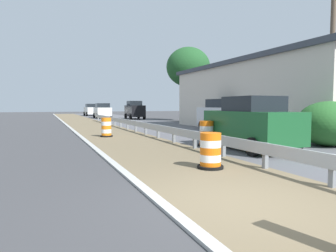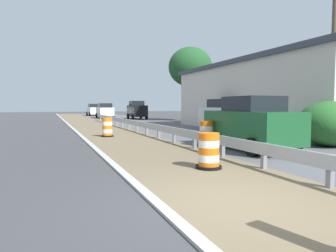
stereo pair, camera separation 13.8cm
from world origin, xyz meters
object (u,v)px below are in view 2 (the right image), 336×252
car_lead_near_lane (250,123)px  car_trailing_far_lane (94,110)px  car_trailing_near_lane (226,115)px  utility_pole_near (334,42)px  traffic_barrel_mid (107,128)px  traffic_barrel_close (206,135)px  car_mid_far_lane (137,110)px  traffic_barrel_nearest (209,153)px  car_lead_far_lane (105,111)px

car_lead_near_lane → car_trailing_far_lane: (-0.06, 40.94, -0.04)m
car_trailing_near_lane → utility_pole_near: 7.69m
car_trailing_near_lane → car_trailing_far_lane: size_ratio=1.10×
traffic_barrel_mid → traffic_barrel_close: bearing=-59.7°
car_lead_near_lane → car_trailing_near_lane: (3.79, 7.63, 0.04)m
car_mid_far_lane → utility_pole_near: (2.36, -26.03, 3.62)m
traffic_barrel_nearest → car_trailing_near_lane: 12.34m
traffic_barrel_mid → car_mid_far_lane: 21.65m
car_trailing_near_lane → car_lead_near_lane: bearing=-28.4°
car_trailing_near_lane → car_lead_far_lane: car_trailing_near_lane is taller
car_lead_far_lane → utility_pole_near: size_ratio=0.49×
traffic_barrel_close → traffic_barrel_mid: 6.23m
traffic_barrel_close → car_trailing_far_lane: (1.03, 39.46, 0.50)m
car_trailing_near_lane → car_trailing_far_lane: bearing=-175.3°
traffic_barrel_close → car_mid_far_lane: bearing=80.4°
traffic_barrel_nearest → utility_pole_near: (8.84, 3.63, 4.31)m
traffic_barrel_mid → utility_pole_near: bearing=-30.2°
traffic_barrel_nearest → car_trailing_far_lane: car_trailing_far_lane is taller
traffic_barrel_close → car_trailing_far_lane: bearing=88.5°
traffic_barrel_mid → car_trailing_far_lane: size_ratio=0.25×
traffic_barrel_mid → car_trailing_near_lane: size_ratio=0.23×
car_lead_near_lane → utility_pole_near: 6.82m
traffic_barrel_mid → car_trailing_far_lane: (4.17, 34.09, 0.51)m
traffic_barrel_nearest → car_lead_far_lane: (3.18, 33.71, 0.56)m
car_lead_near_lane → utility_pole_near: size_ratio=0.47×
traffic_barrel_mid → car_lead_near_lane: size_ratio=0.24×
car_lead_near_lane → car_lead_far_lane: bearing=1.5°
utility_pole_near → traffic_barrel_mid: bearing=149.8°
traffic_barrel_close → car_lead_near_lane: car_lead_near_lane is taller
traffic_barrel_mid → car_lead_near_lane: car_lead_near_lane is taller
traffic_barrel_nearest → car_mid_far_lane: 30.37m
car_trailing_near_lane → utility_pole_near: size_ratio=0.50×
traffic_barrel_mid → car_trailing_near_lane: car_trailing_near_lane is taller
car_trailing_far_lane → traffic_barrel_nearest: bearing=174.5°
car_lead_near_lane → car_lead_far_lane: (-0.05, 31.21, -0.03)m
car_trailing_near_lane → car_mid_far_lane: size_ratio=1.13×
traffic_barrel_close → car_trailing_near_lane: car_trailing_near_lane is taller
traffic_barrel_nearest → car_mid_far_lane: car_mid_far_lane is taller
traffic_barrel_mid → car_lead_far_lane: (4.19, 24.36, 0.52)m
traffic_barrel_close → traffic_barrel_nearest: bearing=-118.3°
car_trailing_near_lane → car_lead_far_lane: 23.89m
traffic_barrel_close → car_trailing_near_lane: bearing=51.6°
traffic_barrel_nearest → car_lead_near_lane: size_ratio=0.23×
car_lead_near_lane → car_trailing_near_lane: bearing=-25.0°
car_lead_near_lane → car_mid_far_lane: size_ratio=1.05×
traffic_barrel_nearest → car_mid_far_lane: size_ratio=0.24×
car_trailing_far_lane → utility_pole_near: (5.67, -39.82, 3.77)m
traffic_barrel_mid → car_lead_far_lane: 24.72m
traffic_barrel_close → utility_pole_near: utility_pole_near is taller
car_trailing_far_lane → traffic_barrel_mid: bearing=171.7°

